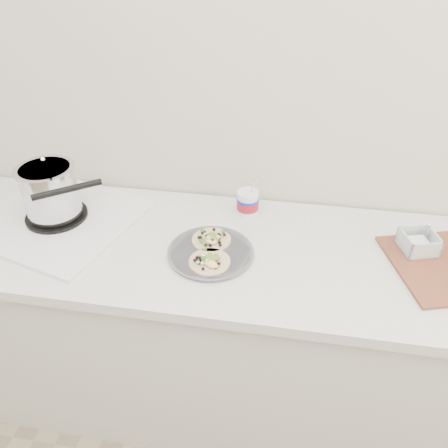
# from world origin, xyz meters

# --- Properties ---
(counter) EXTENTS (2.44, 0.66, 0.90)m
(counter) POSITION_xyz_m (0.00, 1.43, 0.45)
(counter) COLOR silver
(counter) RESTS_ON ground
(stove) EXTENTS (0.68, 0.65, 0.27)m
(stove) POSITION_xyz_m (-0.55, 1.47, 0.99)
(stove) COLOR silver
(stove) RESTS_ON counter
(taco_plate) EXTENTS (0.29, 0.29, 0.04)m
(taco_plate) POSITION_xyz_m (0.06, 1.37, 0.92)
(taco_plate) COLOR #5C5B62
(taco_plate) RESTS_ON counter
(tub) EXTENTS (0.08, 0.08, 0.19)m
(tub) POSITION_xyz_m (0.15, 1.63, 0.96)
(tub) COLOR white
(tub) RESTS_ON counter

